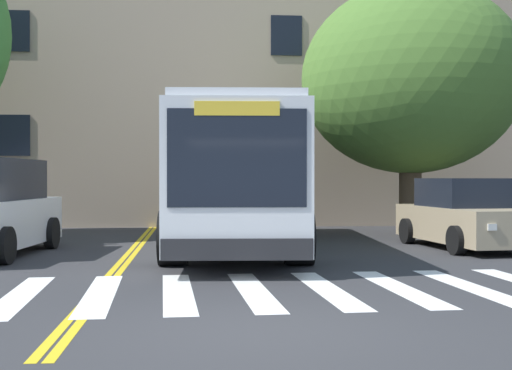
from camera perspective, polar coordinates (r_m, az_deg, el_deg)
The scene contains 9 objects.
ground_plane at distance 8.12m, azimuth 0.27°, elevation -11.66°, with size 120.00×120.00×0.00m, color #303033.
crosswalk at distance 10.85m, azimuth -6.27°, elevation -8.52°, with size 12.05×4.36×0.01m.
lane_line_yellow_inner at distance 24.82m, azimuth -8.44°, elevation -3.39°, with size 0.12×36.00×0.01m, color gold.
lane_line_yellow_outer at distance 24.81m, azimuth -8.07°, elevation -3.39°, with size 0.12×36.00×0.01m, color gold.
city_bus at distance 17.48m, azimuth -1.65°, elevation 0.64°, with size 3.45×11.47×3.25m.
car_tan_far_lane at distance 18.15m, azimuth 16.31°, elevation -2.41°, with size 2.34×4.70×1.71m.
car_black_behind_bus at distance 26.89m, azimuth -3.17°, elevation -1.41°, with size 2.24×4.32×1.74m.
street_tree_curbside_large at distance 21.93m, azimuth 12.26°, elevation 8.31°, with size 8.75×8.52×7.53m.
building_facade at distance 28.46m, azimuth -7.93°, elevation 9.92°, with size 35.06×6.56×12.67m.
Camera 1 is at (-0.72, -7.90, 1.72)m, focal length 50.00 mm.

